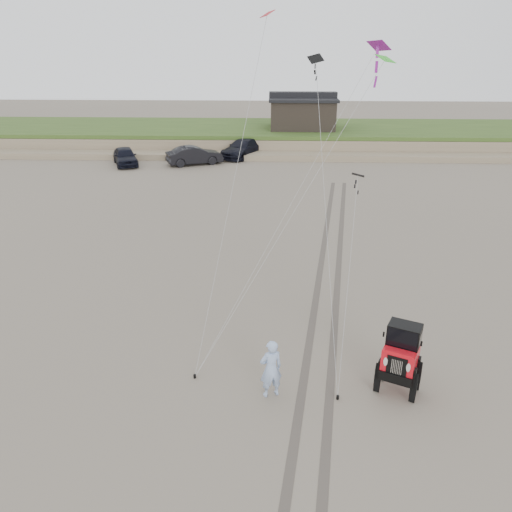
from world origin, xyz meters
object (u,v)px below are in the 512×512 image
object	(u,v)px
truck_c	(243,148)
man	(271,369)
truck_a	(125,156)
cabin	(302,112)
truck_b	(194,155)
jeep	(399,366)

from	to	relation	value
truck_c	man	distance (m)	32.67
truck_c	man	xyz separation A→B (m)	(2.81, -32.54, 0.12)
truck_c	truck_a	bearing A→B (deg)	-131.12
cabin	truck_b	world-z (taller)	cabin
cabin	truck_a	distance (m)	17.57
truck_b	cabin	bearing A→B (deg)	-71.02
truck_a	truck_c	world-z (taller)	truck_c
cabin	man	bearing A→B (deg)	-93.82
cabin	man	size ratio (longest dim) A/B	3.57
truck_b	truck_a	bearing A→B (deg)	69.79
truck_b	jeep	xyz separation A→B (m)	(10.28, -29.05, 0.09)
jeep	truck_a	bearing A→B (deg)	144.25
truck_c	jeep	size ratio (longest dim) A/B	1.17
truck_c	jeep	bearing A→B (deg)	-50.33
truck_b	jeep	world-z (taller)	jeep
cabin	truck_b	distance (m)	12.85
truck_a	truck_b	xyz separation A→B (m)	(5.68, 0.39, 0.03)
truck_b	truck_c	world-z (taller)	truck_c
truck_b	man	bearing A→B (deg)	168.70
truck_c	man	bearing A→B (deg)	-56.65
cabin	truck_c	bearing A→B (deg)	-134.57
truck_a	truck_c	size ratio (longest dim) A/B	0.79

